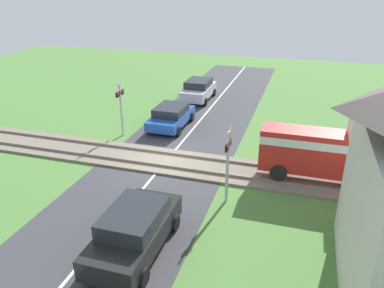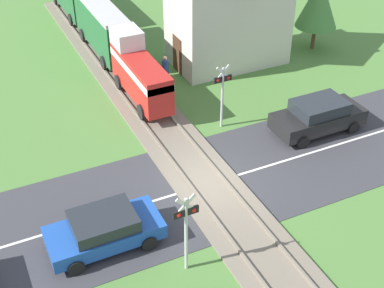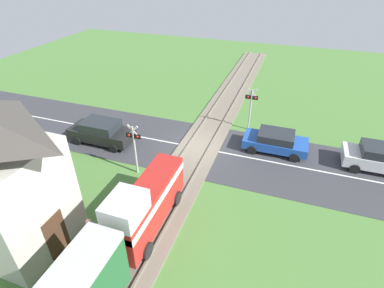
% 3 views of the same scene
% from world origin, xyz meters
% --- Properties ---
extents(ground_plane, '(60.00, 60.00, 0.00)m').
position_xyz_m(ground_plane, '(0.00, 0.00, 0.00)').
color(ground_plane, '#4C7A38').
extents(road_surface, '(48.00, 6.40, 0.02)m').
position_xyz_m(road_surface, '(0.00, 0.00, 0.01)').
color(road_surface, '#38383D').
rests_on(road_surface, ground_plane).
extents(track_bed, '(2.80, 48.00, 0.24)m').
position_xyz_m(track_bed, '(0.00, 0.00, 0.07)').
color(track_bed, '#756B5B').
rests_on(track_bed, ground_plane).
extents(car_near_crossing, '(4.13, 2.07, 1.38)m').
position_xyz_m(car_near_crossing, '(-4.85, -1.44, 0.74)').
color(car_near_crossing, '#1E4CA8').
rests_on(car_near_crossing, ground_plane).
extents(car_far_side, '(4.44, 2.03, 1.61)m').
position_xyz_m(car_far_side, '(6.63, 1.44, 0.84)').
color(car_far_side, black).
rests_on(car_far_side, ground_plane).
extents(car_behind_queue, '(4.12, 2.03, 1.57)m').
position_xyz_m(car_behind_queue, '(-11.01, -1.44, 0.82)').
color(car_behind_queue, silver).
rests_on(car_behind_queue, ground_plane).
extents(crossing_signal_west_approach, '(0.90, 0.18, 3.27)m').
position_xyz_m(crossing_signal_west_approach, '(-2.68, -3.74, 2.09)').
color(crossing_signal_west_approach, '#B7B7B7').
rests_on(crossing_signal_west_approach, ground_plane).
extents(crossing_signal_east_approach, '(0.90, 0.18, 3.27)m').
position_xyz_m(crossing_signal_east_approach, '(2.68, 3.74, 2.09)').
color(crossing_signal_east_approach, '#B7B7B7').
rests_on(crossing_signal_east_approach, ground_plane).
extents(pedestrian_by_station, '(0.38, 0.38, 1.54)m').
position_xyz_m(pedestrian_by_station, '(2.05, 9.14, 0.70)').
color(pedestrian_by_station, '#2D4C8E').
rests_on(pedestrian_by_station, ground_plane).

